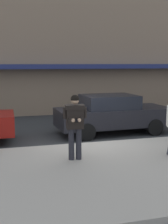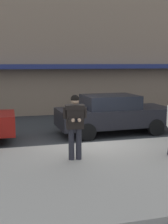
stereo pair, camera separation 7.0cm
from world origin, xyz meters
The scene contains 6 objects.
ground_plane centered at (0.00, 0.00, 0.00)m, with size 80.00×80.00×0.00m, color #2B2D30.
sidewalk centered at (1.00, -2.85, 0.07)m, with size 32.00×5.30×0.14m, color #A8A399.
curb_paint_line centered at (1.00, 0.05, 0.00)m, with size 28.00×0.12×0.01m, color silver.
storefront_facade centered at (1.00, 8.49, 5.80)m, with size 28.00×4.70×11.63m.
parked_sedan_mid centered at (1.38, 1.47, 0.79)m, with size 4.56×2.05×1.54m.
man_texting_on_phone centered at (-1.00, -1.91, 1.25)m, with size 0.65×0.61×1.81m.
Camera 2 is at (-2.96, -10.01, 2.79)m, focal length 50.00 mm.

